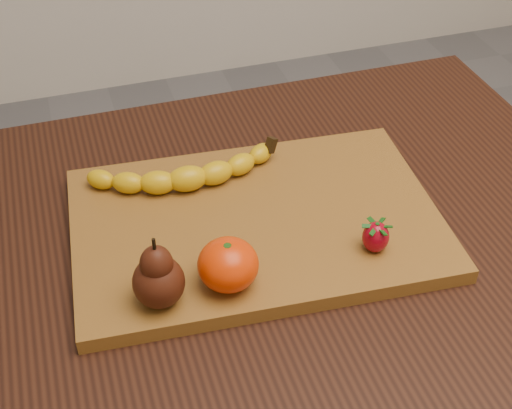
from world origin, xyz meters
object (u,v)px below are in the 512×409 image
object	(u,v)px
mandarin	(228,265)
pear	(157,271)
table	(239,299)
cutting_board	(256,223)

from	to	relation	value
mandarin	pear	bearing A→B (deg)	-178.26
pear	mandarin	bearing A→B (deg)	1.74
pear	mandarin	distance (m)	0.08
pear	mandarin	xyz separation A→B (m)	(0.08, 0.00, -0.02)
table	pear	bearing A→B (deg)	-143.60
mandarin	table	bearing A→B (deg)	67.17
table	mandarin	xyz separation A→B (m)	(-0.03, -0.08, 0.15)
cutting_board	mandarin	world-z (taller)	mandarin
pear	mandarin	size ratio (longest dim) A/B	1.30
table	cutting_board	bearing A→B (deg)	33.14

